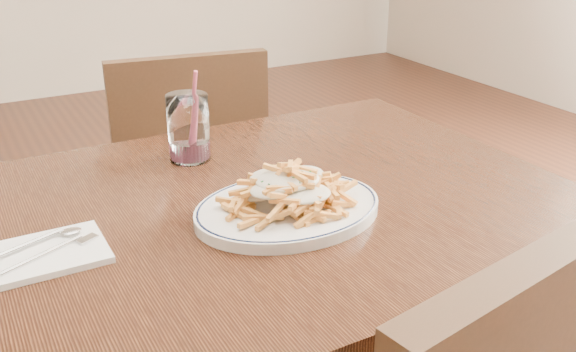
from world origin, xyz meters
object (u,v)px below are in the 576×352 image
chair_far (188,181)px  loaded_fries (288,186)px  fries_plate (288,209)px  water_glass (189,132)px  table (231,247)px

chair_far → loaded_fries: size_ratio=3.89×
fries_plate → water_glass: 0.32m
table → fries_plate: (0.07, -0.07, 0.09)m
fries_plate → chair_far: bearing=83.0°
table → chair_far: 0.72m
chair_far → water_glass: bearing=-108.1°
fries_plate → table: bearing=135.0°
fries_plate → water_glass: size_ratio=2.14×
table → fries_plate: bearing=-45.0°
fries_plate → water_glass: bearing=99.7°
loaded_fries → water_glass: 0.31m
chair_far → loaded_fries: 0.82m
table → loaded_fries: loaded_fries is taller
fries_plate → loaded_fries: 0.04m
table → loaded_fries: bearing=-45.0°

